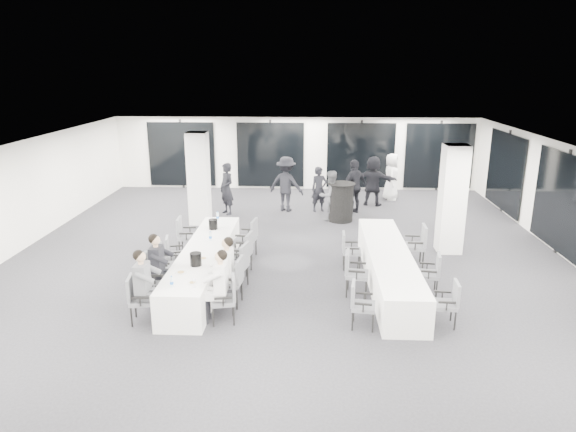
# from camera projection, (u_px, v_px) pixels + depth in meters

# --- Properties ---
(room) EXTENTS (14.04, 16.04, 2.84)m
(room) POSITION_uv_depth(u_px,v_px,m) (322.00, 197.00, 13.34)
(room) COLOR #232328
(room) RESTS_ON ground
(column_left) EXTENTS (0.60, 0.60, 2.80)m
(column_left) POSITION_uv_depth(u_px,v_px,m) (199.00, 179.00, 15.50)
(column_left) COLOR white
(column_left) RESTS_ON floor
(column_right) EXTENTS (0.60, 0.60, 2.80)m
(column_right) POSITION_uv_depth(u_px,v_px,m) (452.00, 199.00, 13.08)
(column_right) COLOR white
(column_right) RESTS_ON floor
(banquet_table_main) EXTENTS (0.90, 5.00, 0.75)m
(banquet_table_main) POSITION_uv_depth(u_px,v_px,m) (204.00, 264.00, 11.54)
(banquet_table_main) COLOR white
(banquet_table_main) RESTS_ON floor
(banquet_table_side) EXTENTS (0.90, 5.00, 0.75)m
(banquet_table_side) POSITION_uv_depth(u_px,v_px,m) (389.00, 267.00, 11.37)
(banquet_table_side) COLOR white
(banquet_table_side) RESTS_ON floor
(cocktail_table) EXTENTS (0.87, 0.87, 1.20)m
(cocktail_table) POSITION_uv_depth(u_px,v_px,m) (341.00, 202.00, 15.95)
(cocktail_table) COLOR black
(cocktail_table) RESTS_ON floor
(chair_main_left_near) EXTENTS (0.52, 0.56, 0.92)m
(chair_main_left_near) POSITION_uv_depth(u_px,v_px,m) (138.00, 296.00, 9.59)
(chair_main_left_near) COLOR #575A60
(chair_main_left_near) RESTS_ON floor
(chair_main_left_second) EXTENTS (0.56, 0.61, 1.00)m
(chair_main_left_second) POSITION_uv_depth(u_px,v_px,m) (152.00, 274.00, 10.47)
(chair_main_left_second) COLOR #575A60
(chair_main_left_second) RESTS_ON floor
(chair_main_left_mid) EXTENTS (0.54, 0.58, 0.96)m
(chair_main_left_mid) POSITION_uv_depth(u_px,v_px,m) (163.00, 262.00, 11.21)
(chair_main_left_mid) COLOR #575A60
(chair_main_left_mid) RESTS_ON floor
(chair_main_left_fourth) EXTENTS (0.51, 0.54, 0.86)m
(chair_main_left_fourth) POSITION_uv_depth(u_px,v_px,m) (173.00, 252.00, 11.98)
(chair_main_left_fourth) COLOR #575A60
(chair_main_left_fourth) RESTS_ON floor
(chair_main_left_far) EXTENTS (0.51, 0.56, 0.96)m
(chair_main_left_far) POSITION_uv_depth(u_px,v_px,m) (185.00, 233.00, 13.13)
(chair_main_left_far) COLOR #575A60
(chair_main_left_far) RESTS_ON floor
(chair_main_right_near) EXTENTS (0.53, 0.57, 0.90)m
(chair_main_right_near) POSITION_uv_depth(u_px,v_px,m) (227.00, 296.00, 9.62)
(chair_main_right_near) COLOR #575A60
(chair_main_right_near) RESTS_ON floor
(chair_main_right_second) EXTENTS (0.56, 0.61, 1.00)m
(chair_main_right_second) POSITION_uv_depth(u_px,v_px,m) (233.00, 278.00, 10.28)
(chair_main_right_second) COLOR #575A60
(chair_main_right_second) RESTS_ON floor
(chair_main_right_mid) EXTENTS (0.61, 0.65, 1.02)m
(chair_main_right_mid) POSITION_uv_depth(u_px,v_px,m) (239.00, 263.00, 11.06)
(chair_main_right_mid) COLOR #575A60
(chair_main_right_mid) RESTS_ON floor
(chair_main_right_fourth) EXTENTS (0.57, 0.61, 0.99)m
(chair_main_right_fourth) POSITION_uv_depth(u_px,v_px,m) (244.00, 250.00, 11.87)
(chair_main_right_fourth) COLOR #575A60
(chair_main_right_fourth) RESTS_ON floor
(chair_main_right_far) EXTENTS (0.57, 0.62, 1.00)m
(chair_main_right_far) POSITION_uv_depth(u_px,v_px,m) (249.00, 236.00, 12.86)
(chair_main_right_far) COLOR #575A60
(chair_main_right_far) RESTS_ON floor
(chair_side_left_near) EXTENTS (0.50, 0.53, 0.87)m
(chair_side_left_near) POSITION_uv_depth(u_px,v_px,m) (360.00, 302.00, 9.42)
(chair_side_left_near) COLOR #575A60
(chair_side_left_near) RESTS_ON floor
(chair_side_left_mid) EXTENTS (0.54, 0.58, 0.95)m
(chair_side_left_mid) POSITION_uv_depth(u_px,v_px,m) (353.00, 270.00, 10.77)
(chair_side_left_mid) COLOR #575A60
(chair_side_left_mid) RESTS_ON floor
(chair_side_left_far) EXTENTS (0.45, 0.51, 0.88)m
(chair_side_left_far) POSITION_uv_depth(u_px,v_px,m) (349.00, 248.00, 12.20)
(chair_side_left_far) COLOR #575A60
(chair_side_left_far) RESTS_ON floor
(chair_side_right_near) EXTENTS (0.47, 0.51, 0.87)m
(chair_side_right_near) POSITION_uv_depth(u_px,v_px,m) (449.00, 301.00, 9.47)
(chair_side_right_near) COLOR #575A60
(chair_side_right_near) RESTS_ON floor
(chair_side_right_mid) EXTENTS (0.51, 0.55, 0.89)m
(chair_side_right_mid) POSITION_uv_depth(u_px,v_px,m) (432.00, 271.00, 10.82)
(chair_side_right_mid) COLOR #575A60
(chair_side_right_mid) RESTS_ON floor
(chair_side_right_far) EXTENTS (0.54, 0.59, 1.01)m
(chair_side_right_far) POSITION_uv_depth(u_px,v_px,m) (417.00, 243.00, 12.34)
(chair_side_right_far) COLOR #575A60
(chair_side_right_far) RESTS_ON floor
(seated_guest_a) EXTENTS (0.50, 0.38, 1.44)m
(seated_guest_a) POSITION_uv_depth(u_px,v_px,m) (146.00, 282.00, 9.52)
(seated_guest_a) COLOR #55575C
(seated_guest_a) RESTS_ON floor
(seated_guest_b) EXTENTS (0.50, 0.38, 1.44)m
(seated_guest_b) POSITION_uv_depth(u_px,v_px,m) (160.00, 263.00, 10.41)
(seated_guest_b) COLOR black
(seated_guest_b) RESTS_ON floor
(seated_guest_c) EXTENTS (0.50, 0.38, 1.44)m
(seated_guest_c) POSITION_uv_depth(u_px,v_px,m) (218.00, 282.00, 9.52)
(seated_guest_c) COLOR silver
(seated_guest_c) RESTS_ON floor
(seated_guest_d) EXTENTS (0.50, 0.38, 1.44)m
(seated_guest_d) POSITION_uv_depth(u_px,v_px,m) (224.00, 267.00, 10.23)
(seated_guest_d) COLOR silver
(seated_guest_d) RESTS_ON floor
(standing_guest_a) EXTENTS (0.75, 0.68, 1.70)m
(standing_guest_a) POSITION_uv_depth(u_px,v_px,m) (319.00, 186.00, 16.95)
(standing_guest_a) COLOR black
(standing_guest_a) RESTS_ON floor
(standing_guest_b) EXTENTS (1.01, 0.90, 1.79)m
(standing_guest_b) POSITION_uv_depth(u_px,v_px,m) (330.00, 192.00, 15.94)
(standing_guest_b) COLOR #55575C
(standing_guest_b) RESTS_ON floor
(standing_guest_c) EXTENTS (1.49, 1.12, 2.07)m
(standing_guest_c) POSITION_uv_depth(u_px,v_px,m) (286.00, 181.00, 16.96)
(standing_guest_c) COLOR black
(standing_guest_c) RESTS_ON floor
(standing_guest_d) EXTENTS (1.33, 1.29, 2.02)m
(standing_guest_d) POSITION_uv_depth(u_px,v_px,m) (355.00, 183.00, 16.70)
(standing_guest_d) COLOR black
(standing_guest_d) RESTS_ON floor
(standing_guest_e) EXTENTS (0.72, 1.01, 1.91)m
(standing_guest_e) POSITION_uv_depth(u_px,v_px,m) (392.00, 174.00, 18.40)
(standing_guest_e) COLOR silver
(standing_guest_e) RESTS_ON floor
(standing_guest_f) EXTENTS (1.93, 1.24, 1.97)m
(standing_guest_f) POSITION_uv_depth(u_px,v_px,m) (373.00, 177.00, 17.66)
(standing_guest_f) COLOR black
(standing_guest_f) RESTS_ON floor
(standing_guest_g) EXTENTS (0.88, 0.90, 1.91)m
(standing_guest_g) POSITION_uv_depth(u_px,v_px,m) (227.00, 185.00, 16.61)
(standing_guest_g) COLOR black
(standing_guest_g) RESTS_ON floor
(standing_guest_h) EXTENTS (0.87, 1.14, 2.09)m
(standing_guest_h) POSITION_uv_depth(u_px,v_px,m) (449.00, 194.00, 15.11)
(standing_guest_h) COLOR black
(standing_guest_h) RESTS_ON floor
(ice_bucket_near) EXTENTS (0.24, 0.24, 0.27)m
(ice_bucket_near) POSITION_uv_depth(u_px,v_px,m) (196.00, 259.00, 10.44)
(ice_bucket_near) COLOR black
(ice_bucket_near) RESTS_ON banquet_table_main
(ice_bucket_far) EXTENTS (0.22, 0.22, 0.25)m
(ice_bucket_far) POSITION_uv_depth(u_px,v_px,m) (213.00, 224.00, 12.78)
(ice_bucket_far) COLOR black
(ice_bucket_far) RESTS_ON banquet_table_main
(water_bottle_a) EXTENTS (0.06, 0.06, 0.20)m
(water_bottle_a) POSITION_uv_depth(u_px,v_px,m) (172.00, 282.00, 9.42)
(water_bottle_a) COLOR silver
(water_bottle_a) RESTS_ON banquet_table_main
(water_bottle_b) EXTENTS (0.07, 0.07, 0.21)m
(water_bottle_b) POSITION_uv_depth(u_px,v_px,m) (210.00, 236.00, 11.93)
(water_bottle_b) COLOR silver
(water_bottle_b) RESTS_ON banquet_table_main
(water_bottle_c) EXTENTS (0.07, 0.07, 0.23)m
(water_bottle_c) POSITION_uv_depth(u_px,v_px,m) (218.00, 216.00, 13.48)
(water_bottle_c) COLOR silver
(water_bottle_c) RESTS_ON banquet_table_main
(plate_a) EXTENTS (0.22, 0.22, 0.03)m
(plate_a) POSITION_uv_depth(u_px,v_px,m) (181.00, 272.00, 10.09)
(plate_a) COLOR white
(plate_a) RESTS_ON banquet_table_main
(plate_b) EXTENTS (0.18, 0.18, 0.03)m
(plate_b) POSITION_uv_depth(u_px,v_px,m) (192.00, 283.00, 9.61)
(plate_b) COLOR white
(plate_b) RESTS_ON banquet_table_main
(plate_c) EXTENTS (0.20, 0.20, 0.03)m
(plate_c) POSITION_uv_depth(u_px,v_px,m) (203.00, 258.00, 10.83)
(plate_c) COLOR white
(plate_c) RESTS_ON banquet_table_main
(wine_glass) EXTENTS (0.07, 0.07, 0.19)m
(wine_glass) POSITION_uv_depth(u_px,v_px,m) (194.00, 280.00, 9.39)
(wine_glass) COLOR silver
(wine_glass) RESTS_ON banquet_table_main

